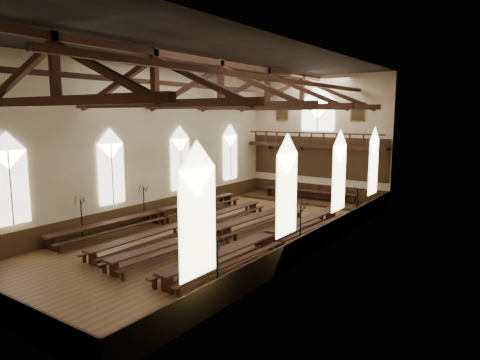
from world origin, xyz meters
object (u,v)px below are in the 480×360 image
object	(u,v)px
high_table	(310,192)
candelabrum_left_mid	(144,211)
candelabrum_right_mid	(300,239)
candelabrum_right_far	(357,211)
refectory_row_c	(223,230)
refectory_row_d	(270,237)
candelabrum_left_near	(82,227)
refectory_row_b	(190,224)
candelabrum_left_far	(204,197)
dais	(309,200)
refectory_row_a	(158,214)
candelabrum_right_near	(218,283)

from	to	relation	value
high_table	candelabrum_left_mid	xyz separation A→B (m)	(-5.71, -12.29, -0.05)
candelabrum_right_mid	candelabrum_right_far	world-z (taller)	candelabrum_right_mid
refectory_row_c	refectory_row_d	bearing A→B (deg)	4.40
high_table	candelabrum_left_near	bearing A→B (deg)	-108.72
refectory_row_b	candelabrum_left_mid	bearing A→B (deg)	179.18
refectory_row_d	candelabrum_left_near	xyz separation A→B (m)	(-9.29, -4.69, 0.14)
candelabrum_left_far	candelabrum_right_mid	distance (m)	12.59
high_table	candelabrum_left_near	world-z (taller)	candelabrum_left_near
high_table	candelabrum_right_mid	xyz separation A→B (m)	(5.39, -12.29, 0.03)
refectory_row_d	dais	world-z (taller)	refectory_row_d
refectory_row_b	candelabrum_right_far	bearing A→B (deg)	48.39
refectory_row_c	candelabrum_left_near	distance (m)	7.79
refectory_row_b	refectory_row_d	size ratio (longest dim) A/B	0.93
high_table	candelabrum_left_far	world-z (taller)	candelabrum_left_far
refectory_row_a	candelabrum_right_mid	world-z (taller)	candelabrum_right_mid
candelabrum_right_mid	candelabrum_left_mid	bearing A→B (deg)	179.98
candelabrum_left_mid	candelabrum_right_mid	xyz separation A→B (m)	(11.10, -0.00, 0.08)
refectory_row_c	high_table	size ratio (longest dim) A/B	1.93
refectory_row_c	candelabrum_left_near	size ratio (longest dim) A/B	6.08
refectory_row_a	candelabrum_left_far	size ratio (longest dim) A/B	5.97
dais	candelabrum_left_mid	distance (m)	13.57
refectory_row_a	candelabrum_right_far	size ratio (longest dim) A/B	6.48
refectory_row_a	refectory_row_c	distance (m)	5.74
refectory_row_d	candelabrum_right_mid	world-z (taller)	candelabrum_right_mid
candelabrum_right_far	candelabrum_right_near	bearing A→B (deg)	-90.00
refectory_row_c	candelabrum_right_near	distance (m)	8.07
candelabrum_left_far	candelabrum_right_far	distance (m)	11.29
refectory_row_a	dais	bearing A→B (deg)	66.79
refectory_row_b	refectory_row_d	xyz separation A→B (m)	(5.36, 0.18, 0.08)
refectory_row_d	candelabrum_left_near	size ratio (longest dim) A/B	6.20
refectory_row_c	candelabrum_right_mid	bearing A→B (deg)	1.16
high_table	dais	bearing A→B (deg)	-92.68
refectory_row_c	candelabrum_left_mid	bearing A→B (deg)	179.10
refectory_row_a	high_table	size ratio (longest dim) A/B	1.97
candelabrum_left_far	candelabrum_right_far	world-z (taller)	candelabrum_left_far
candelabrum_right_far	candelabrum_left_far	bearing A→B (deg)	-169.44
refectory_row_a	high_table	world-z (taller)	high_table
refectory_row_a	candelabrum_left_mid	world-z (taller)	candelabrum_left_mid
candelabrum_right_near	candelabrum_right_mid	xyz separation A→B (m)	(-0.00, 6.64, 0.06)
refectory_row_d	candelabrum_left_far	size ratio (longest dim) A/B	5.98
candelabrum_left_near	high_table	bearing A→B (deg)	71.28
high_table	candelabrum_left_mid	world-z (taller)	candelabrum_left_mid
dais	candelabrum_right_mid	xyz separation A→B (m)	(5.39, -12.29, 0.74)
refectory_row_c	candelabrum_right_mid	xyz separation A→B (m)	(4.72, 0.10, 0.26)
refectory_row_c	candelabrum_left_mid	size ratio (longest dim) A/B	5.98
refectory_row_b	candelabrum_right_near	world-z (taller)	candelabrum_right_near
candelabrum_left_near	candelabrum_left_far	xyz separation A→B (m)	(0.00, 10.51, 0.03)
refectory_row_d	candelabrum_left_far	world-z (taller)	candelabrum_left_far
candelabrum_left_far	dais	bearing A→B (deg)	48.00
candelabrum_left_near	candelabrum_right_far	distance (m)	16.78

